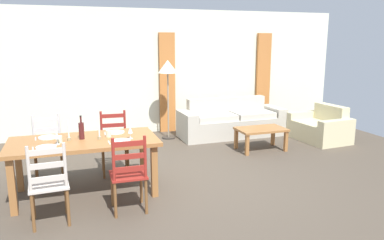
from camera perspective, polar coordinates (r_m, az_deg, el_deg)
ground_plane at (r=5.53m, az=-0.79°, el=-9.58°), size 9.60×9.60×0.02m
wall_far at (r=8.37m, az=-7.83°, el=7.25°), size 9.60×0.16×2.70m
curtain_panel_left at (r=8.39m, az=-3.79°, el=5.62°), size 0.35×0.08×2.20m
curtain_panel_right at (r=9.29m, az=10.74°, el=6.06°), size 0.35×0.08×2.20m
dining_table at (r=5.13m, az=-16.10°, el=-3.85°), size 1.90×0.96×0.75m
dining_chair_near_left at (r=4.46m, az=-20.98°, el=-9.10°), size 0.44×0.42×0.96m
dining_chair_near_right at (r=4.53m, az=-9.60°, el=-8.11°), size 0.43×0.41×0.96m
dining_chair_far_left at (r=5.89m, az=-21.05°, el=-4.04°), size 0.44×0.43×0.96m
dining_chair_far_right at (r=5.92m, az=-11.74°, el=-3.41°), size 0.44×0.43×0.96m
dinner_plate_near_left at (r=4.87m, az=-21.31°, el=-3.88°), size 0.24×0.24×0.02m
fork_near_left at (r=4.89m, az=-23.06°, el=-4.06°), size 0.03×0.17×0.01m
dinner_plate_near_right at (r=4.90m, az=-10.76°, el=-3.16°), size 0.24×0.24×0.02m
fork_near_right at (r=4.89m, az=-12.50°, el=-3.35°), size 0.02×0.17×0.01m
dinner_plate_far_left at (r=5.36m, az=-21.11°, el=-2.48°), size 0.24×0.24×0.02m
fork_far_left at (r=5.37m, az=-22.70°, el=-2.64°), size 0.03×0.17×0.01m
dinner_plate_far_right at (r=5.39m, az=-11.51°, el=-1.83°), size 0.24×0.24×0.02m
fork_far_right at (r=5.37m, az=-13.10°, el=-2.00°), size 0.03×0.17×0.01m
wine_bottle at (r=5.13m, az=-16.47°, el=-1.52°), size 0.07×0.07×0.32m
wine_glass_near_left at (r=4.96m, az=-19.89°, el=-2.29°), size 0.06×0.06×0.16m
wine_glass_near_right at (r=5.01m, az=-9.38°, el=-1.59°), size 0.06×0.06×0.16m
coffee_cup_primary at (r=5.17m, az=-12.60°, el=-2.03°), size 0.07×0.07×0.09m
coffee_cup_secondary at (r=5.05m, az=-19.52°, el=-2.78°), size 0.07×0.07×0.09m
candle_tall at (r=5.11m, az=-18.24°, el=-2.10°), size 0.05×0.05×0.28m
candle_short at (r=5.07m, az=-13.91°, el=-2.35°), size 0.05×0.05×0.18m
couch at (r=8.17m, az=5.90°, el=-0.32°), size 2.29×0.84×0.80m
coffee_table at (r=7.13m, az=10.45°, el=-1.75°), size 0.90×0.56×0.42m
armchair_upholstered at (r=8.21m, az=19.07°, el=-1.18°), size 0.88×1.22×0.72m
standing_lamp at (r=7.73m, az=-3.71°, el=7.40°), size 0.40×0.40×1.64m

